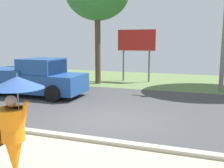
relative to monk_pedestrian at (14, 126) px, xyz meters
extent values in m
cube|color=#424244|center=(0.36, 6.29, -1.15)|extent=(40.00, 8.00, 0.10)
cube|color=#647B47|center=(0.36, 14.29, -1.15)|extent=(40.00, 8.00, 0.10)
cube|color=#B2AD9E|center=(0.36, 2.29, -1.05)|extent=(40.00, 0.24, 0.10)
cone|color=orange|center=(-0.04, 0.00, -0.38)|extent=(0.60, 0.60, 1.45)
cylinder|color=orange|center=(-0.04, 0.00, 0.02)|extent=(0.44, 0.44, 0.65)
sphere|color=tan|center=(-0.04, 0.00, 0.49)|extent=(0.22, 0.22, 0.22)
cylinder|color=orange|center=(0.24, 0.00, 0.30)|extent=(0.24, 0.09, 0.45)
cylinder|color=orange|center=(-0.30, 0.02, 0.06)|extent=(0.29, 0.08, 0.24)
cylinder|color=gray|center=(0.13, 0.00, 0.52)|extent=(0.02, 0.02, 0.75)
cone|color=#33569E|center=(0.13, 0.00, 0.86)|extent=(1.00, 1.00, 0.22)
cylinder|color=gray|center=(0.13, 0.00, 0.98)|extent=(0.02, 0.02, 0.10)
cube|color=beige|center=(-0.34, 0.05, 0.15)|extent=(0.02, 0.11, 0.16)
cube|color=brown|center=(-0.31, -0.05, -0.25)|extent=(0.12, 0.24, 0.30)
cube|color=#1E478C|center=(-4.62, 7.01, -0.42)|extent=(5.20, 2.00, 0.90)
cube|color=#1E478C|center=(-4.12, 7.01, 0.33)|extent=(1.80, 1.84, 0.90)
cube|color=#2D3842|center=(-3.27, 7.01, 0.33)|extent=(0.10, 1.70, 0.77)
cube|color=#1E478C|center=(-5.92, 7.01, 0.13)|extent=(2.40, 2.00, 0.20)
cylinder|color=black|center=(-2.92, 8.01, -0.72)|extent=(0.76, 0.28, 0.76)
cylinder|color=black|center=(-2.92, 6.01, -0.72)|extent=(0.76, 0.28, 0.76)
cylinder|color=black|center=(-6.32, 8.01, -0.72)|extent=(0.76, 0.28, 0.76)
cylinder|color=slate|center=(-1.74, 13.24, 0.00)|extent=(0.12, 0.12, 2.20)
cylinder|color=slate|center=(0.06, 13.24, 0.00)|extent=(0.12, 0.12, 2.20)
cube|color=red|center=(-0.84, 13.24, 1.70)|extent=(2.60, 0.10, 1.40)
cylinder|color=brown|center=(-2.94, 11.49, 1.18)|extent=(0.36, 0.36, 4.56)
camera|label=1|loc=(3.32, -3.85, 1.60)|focal=41.06mm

